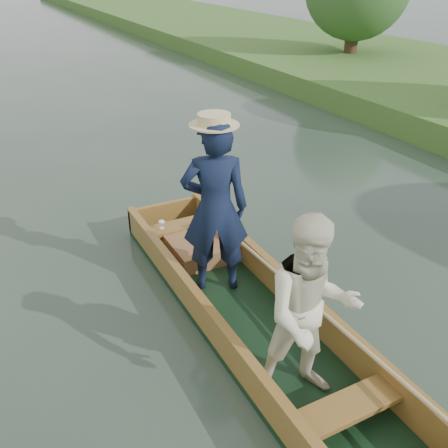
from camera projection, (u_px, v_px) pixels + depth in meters
name	position (u px, v px, depth m)	size (l,w,h in m)	color
ground	(249.00, 323.00, 5.48)	(120.00, 120.00, 0.00)	#283D30
trees_far	(59.00, 9.00, 10.52)	(22.83, 15.17, 4.49)	#47331E
punt	(253.00, 274.00, 5.04)	(1.16, 5.23, 2.15)	black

